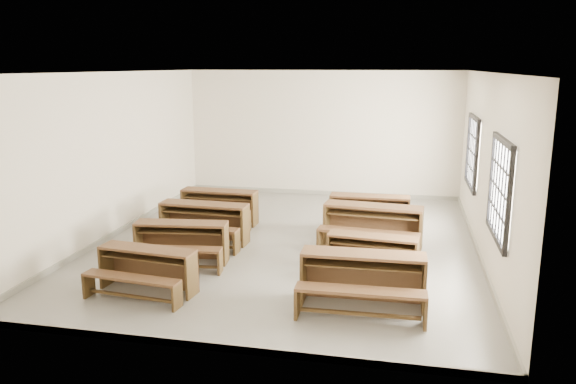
% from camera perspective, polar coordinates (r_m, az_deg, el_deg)
% --- Properties ---
extents(room, '(8.50, 8.50, 3.20)m').
position_cam_1_polar(room, '(10.29, 0.49, 6.19)').
color(room, gray).
rests_on(room, ground).
extents(desk_set_0, '(1.57, 0.93, 0.67)m').
position_cam_1_polar(desk_set_0, '(8.67, -14.19, -7.40)').
color(desk_set_0, brown).
rests_on(desk_set_0, ground).
extents(desk_set_1, '(1.66, 0.99, 0.71)m').
position_cam_1_polar(desk_set_1, '(9.77, -10.84, -4.78)').
color(desk_set_1, brown).
rests_on(desk_set_1, ground).
extents(desk_set_2, '(1.73, 0.94, 0.76)m').
position_cam_1_polar(desk_set_2, '(10.79, -8.61, -2.84)').
color(desk_set_2, brown).
rests_on(desk_set_2, ground).
extents(desk_set_3, '(1.65, 0.89, 0.73)m').
position_cam_1_polar(desk_set_3, '(12.03, -7.06, -1.26)').
color(desk_set_3, brown).
rests_on(desk_set_3, ground).
extents(desk_set_4, '(1.75, 0.93, 0.78)m').
position_cam_1_polar(desk_set_4, '(7.95, 7.57, -8.49)').
color(desk_set_4, brown).
rests_on(desk_set_4, ground).
extents(desk_set_5, '(1.51, 0.89, 0.65)m').
position_cam_1_polar(desk_set_5, '(9.17, 8.52, -6.09)').
color(desk_set_5, brown).
rests_on(desk_set_5, ground).
extents(desk_set_6, '(1.88, 1.09, 0.81)m').
position_cam_1_polar(desk_set_6, '(10.46, 8.56, -3.19)').
color(desk_set_6, brown).
rests_on(desk_set_6, ground).
extents(desk_set_7, '(1.62, 0.85, 0.73)m').
position_cam_1_polar(desk_set_7, '(11.57, 8.26, -1.87)').
color(desk_set_7, brown).
rests_on(desk_set_7, ground).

